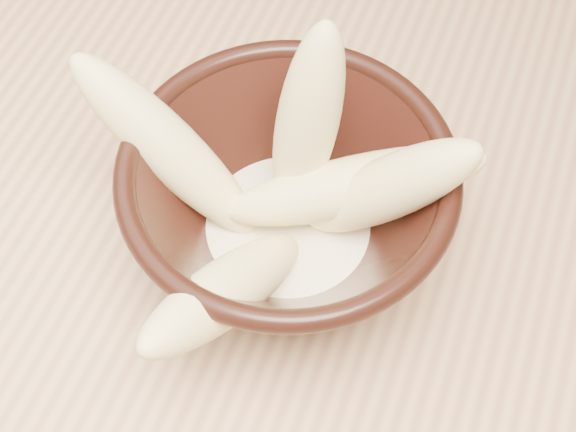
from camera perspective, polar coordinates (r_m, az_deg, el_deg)
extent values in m
cube|color=tan|center=(0.54, -0.55, -1.22)|extent=(1.20, 0.80, 0.04)
cylinder|color=tan|center=(1.21, -19.20, 10.70)|extent=(0.05, 0.05, 0.71)
cylinder|color=black|center=(0.50, 0.00, -2.64)|extent=(0.08, 0.08, 0.01)
cylinder|color=black|center=(0.49, 0.00, -1.55)|extent=(0.08, 0.08, 0.01)
torus|color=black|center=(0.43, 0.00, 3.16)|extent=(0.19, 0.19, 0.01)
cylinder|color=#F4E7C4|center=(0.48, 0.00, -1.02)|extent=(0.11, 0.11, 0.01)
ellipsoid|color=#FBEC94|center=(0.44, 1.37, 6.57)|extent=(0.05, 0.07, 0.14)
ellipsoid|color=#FBEC94|center=(0.45, -8.54, 4.80)|extent=(0.13, 0.05, 0.12)
ellipsoid|color=#FBEC94|center=(0.44, 7.07, 1.96)|extent=(0.11, 0.05, 0.12)
ellipsoid|color=#FBEC94|center=(0.45, 4.70, 2.14)|extent=(0.15, 0.10, 0.07)
ellipsoid|color=#FBEC94|center=(0.42, -4.40, -5.34)|extent=(0.07, 0.14, 0.10)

